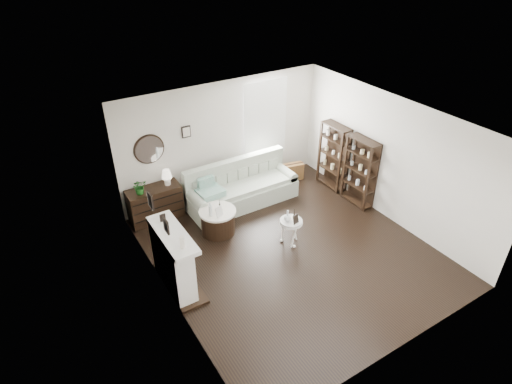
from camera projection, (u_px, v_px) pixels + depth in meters
room at (252, 123)px, 9.95m from camera, size 5.50×5.50×5.50m
fireplace at (174, 262)px, 7.41m from camera, size 0.50×1.40×1.84m
shelf_unit_far at (334, 156)px, 10.25m from camera, size 0.30×0.80×1.60m
shelf_unit_near at (360, 172)px, 9.60m from camera, size 0.30×0.80×1.60m
sofa at (241, 189)px, 9.87m from camera, size 2.56×0.88×0.99m
quilt at (210, 193)px, 9.27m from camera, size 0.58×0.49×0.14m
suitcase at (290, 172)px, 10.79m from camera, size 0.68×0.35×0.43m
dresser at (155, 204)px, 9.27m from camera, size 1.14×0.49×0.76m
table_lamp at (167, 177)px, 9.12m from camera, size 0.26×0.26×0.35m
potted_plant at (140, 187)px, 8.82m from camera, size 0.30×0.26×0.32m
drum_table at (218, 221)px, 8.90m from camera, size 0.77×0.77×0.53m
pedestal_table at (291, 222)px, 8.47m from camera, size 0.46×0.46×0.56m
eiffel_drum at (220, 205)px, 8.79m from camera, size 0.12×0.12×0.18m
bottle_drum at (210, 209)px, 8.54m from camera, size 0.07×0.07×0.30m
card_frame_drum at (219, 212)px, 8.54m from camera, size 0.18×0.11×0.22m
eiffel_ped at (294, 214)px, 8.45m from camera, size 0.14×0.14×0.20m
flask_ped at (288, 216)px, 8.35m from camera, size 0.14×0.14×0.25m
card_frame_ped at (296, 219)px, 8.32m from camera, size 0.15×0.08×0.18m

